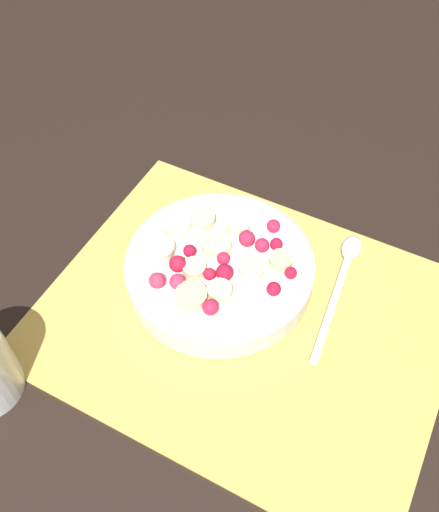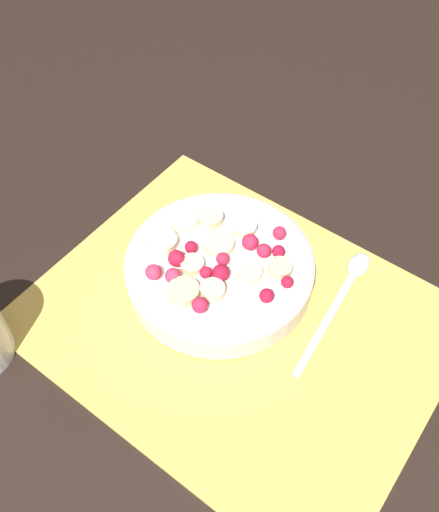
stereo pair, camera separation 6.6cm
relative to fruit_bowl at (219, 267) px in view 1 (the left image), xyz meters
The scene contains 4 objects.
ground_plane 0.07m from the fruit_bowl, 146.72° to the left, with size 3.00×3.00×0.00m, color black.
placemat 0.07m from the fruit_bowl, 146.72° to the left, with size 0.46×0.36×0.01m.
fruit_bowl is the anchor object (origin of this frame).
spoon 0.15m from the fruit_bowl, 149.92° to the right, with size 0.04×0.20×0.01m.
Camera 1 is at (-0.14, 0.33, 0.57)m, focal length 40.00 mm.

